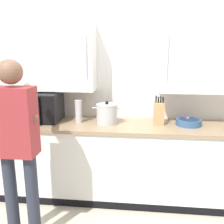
{
  "coord_description": "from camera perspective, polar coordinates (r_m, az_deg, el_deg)",
  "views": [
    {
      "loc": [
        0.14,
        -1.83,
        1.68
      ],
      "look_at": [
        -0.15,
        0.82,
        1.05
      ],
      "focal_mm": 39.29,
      "sensor_mm": 36.0,
      "label": 1
    }
  ],
  "objects": [
    {
      "name": "thermos_flask",
      "position": [
        2.87,
        -7.78,
        0.18
      ],
      "size": [
        0.08,
        0.08,
        0.26
      ],
      "color": "#B7BABF",
      "rests_on": "counter_unit"
    },
    {
      "name": "microwave_oven",
      "position": [
        3.05,
        -17.46,
        1.15
      ],
      "size": [
        0.55,
        0.41,
        0.34
      ],
      "color": "black",
      "rests_on": "counter_unit"
    },
    {
      "name": "counter_unit",
      "position": [
        2.96,
        3.04,
        -11.28
      ],
      "size": [
        3.14,
        0.65,
        0.9
      ],
      "color": "white",
      "rests_on": "ground_plane"
    },
    {
      "name": "fruit_bowl",
      "position": [
        2.89,
        17.36,
        -2.14
      ],
      "size": [
        0.28,
        0.28,
        0.1
      ],
      "color": "#335684",
      "rests_on": "counter_unit"
    },
    {
      "name": "knife_block",
      "position": [
        2.83,
        10.83,
        -0.23
      ],
      "size": [
        0.11,
        0.15,
        0.33
      ],
      "color": "tan",
      "rests_on": "counter_unit"
    },
    {
      "name": "person_figure",
      "position": [
        2.24,
        -21.35,
        -5.77
      ],
      "size": [
        0.44,
        0.62,
        1.65
      ],
      "color": "#282D3D",
      "rests_on": "ground_plane"
    },
    {
      "name": "stock_pot",
      "position": [
        2.79,
        -1.19,
        -0.43
      ],
      "size": [
        0.34,
        0.24,
        0.26
      ],
      "color": "#B7BABF",
      "rests_on": "counter_unit"
    },
    {
      "name": "back_wall_tiled",
      "position": [
        3.01,
        3.62,
        9.2
      ],
      "size": [
        3.69,
        0.44,
        2.8
      ],
      "color": "white",
      "rests_on": "ground_plane"
    }
  ]
}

